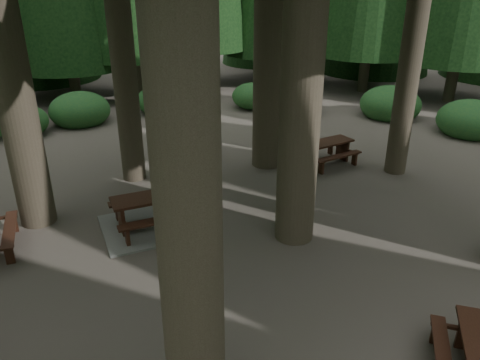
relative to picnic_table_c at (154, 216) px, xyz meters
name	(u,v)px	position (x,y,z in m)	size (l,w,h in m)	color
ground	(267,249)	(1.85, -2.01, -0.27)	(80.00, 80.00, 0.00)	#4D483F
picnic_table_c	(154,216)	(0.00, 0.00, 0.00)	(2.42, 2.04, 0.78)	gray
picnic_table_d	(327,149)	(5.90, 1.41, 0.20)	(1.74, 1.44, 0.71)	black
shrub_ring	(278,211)	(2.55, -1.26, 0.13)	(23.86, 24.64, 1.49)	#205E2F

